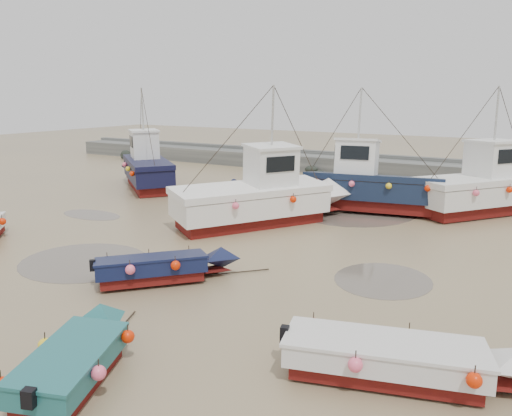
# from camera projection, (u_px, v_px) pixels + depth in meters

# --- Properties ---
(ground) EXTENTS (120.00, 120.00, 0.00)m
(ground) POSITION_uv_depth(u_px,v_px,m) (203.00, 263.00, 17.70)
(ground) COLOR #917C57
(ground) RESTS_ON ground
(seawall) EXTENTS (60.00, 4.92, 1.50)m
(seawall) POSITION_uv_depth(u_px,v_px,m) (385.00, 168.00, 35.98)
(seawall) COLOR slate
(seawall) RESTS_ON ground
(puddle_a) EXTENTS (4.70, 4.70, 0.01)m
(puddle_a) POSITION_uv_depth(u_px,v_px,m) (84.00, 261.00, 17.90)
(puddle_a) COLOR #5B5247
(puddle_a) RESTS_ON ground
(puddle_b) EXTENTS (3.09, 3.09, 0.01)m
(puddle_b) POSITION_uv_depth(u_px,v_px,m) (383.00, 280.00, 16.12)
(puddle_b) COLOR #5B5247
(puddle_b) RESTS_ON ground
(puddle_c) EXTENTS (3.50, 3.50, 0.01)m
(puddle_c) POSITION_uv_depth(u_px,v_px,m) (91.00, 215.00, 24.76)
(puddle_c) COLOR #5B5247
(puddle_c) RESTS_ON ground
(puddle_d) EXTENTS (6.21, 6.21, 0.01)m
(puddle_d) POSITION_uv_depth(u_px,v_px,m) (356.00, 210.00, 25.80)
(puddle_d) COLOR #5B5247
(puddle_d) RESTS_ON ground
(dinghy_1) EXTENTS (4.45, 4.66, 1.43)m
(dinghy_1) POSITION_uv_depth(u_px,v_px,m) (163.00, 265.00, 15.90)
(dinghy_1) COLOR maroon
(dinghy_1) RESTS_ON ground
(dinghy_2) EXTENTS (2.60, 4.87, 1.43)m
(dinghy_2) POSITION_uv_depth(u_px,v_px,m) (78.00, 353.00, 10.47)
(dinghy_2) COLOR maroon
(dinghy_2) RESTS_ON ground
(dinghy_3) EXTENTS (6.41, 2.89, 1.43)m
(dinghy_3) POSITION_uv_depth(u_px,v_px,m) (402.00, 357.00, 10.36)
(dinghy_3) COLOR maroon
(dinghy_3) RESTS_ON ground
(cabin_boat_0) EXTENTS (8.21, 6.97, 6.22)m
(cabin_boat_0) POSITION_uv_depth(u_px,v_px,m) (146.00, 166.00, 31.88)
(cabin_boat_0) COLOR maroon
(cabin_boat_0) RESTS_ON ground
(cabin_boat_1) EXTENTS (6.53, 9.35, 6.22)m
(cabin_boat_1) POSITION_uv_depth(u_px,v_px,m) (263.00, 196.00, 22.79)
(cabin_boat_1) COLOR maroon
(cabin_boat_1) RESTS_ON ground
(cabin_boat_2) EXTENTS (9.96, 3.85, 6.22)m
(cabin_boat_2) POSITION_uv_depth(u_px,v_px,m) (361.00, 185.00, 25.42)
(cabin_boat_2) COLOR maroon
(cabin_boat_2) RESTS_ON ground
(cabin_boat_3) EXTENTS (7.01, 8.58, 6.22)m
(cabin_boat_3) POSITION_uv_depth(u_px,v_px,m) (487.00, 186.00, 24.96)
(cabin_boat_3) COLOR maroon
(cabin_boat_3) RESTS_ON ground
(person) EXTENTS (0.80, 0.71, 1.85)m
(person) POSITION_uv_depth(u_px,v_px,m) (234.00, 216.00, 24.63)
(person) COLOR #171C37
(person) RESTS_ON ground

